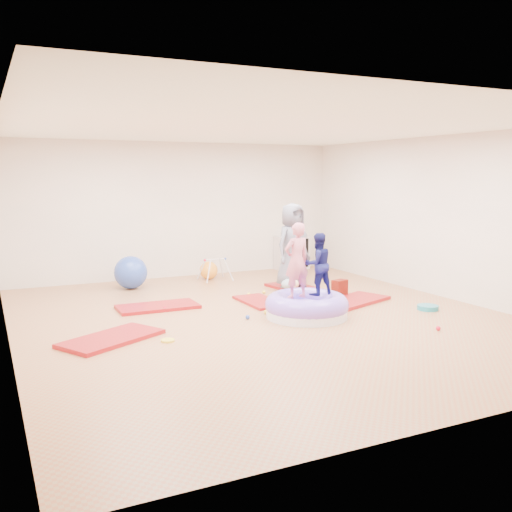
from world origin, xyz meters
name	(u,v)px	position (x,y,z in m)	size (l,w,h in m)	color
room	(265,225)	(0.00, 0.00, 1.40)	(7.01, 8.01, 2.81)	#9F7A4F
gym_mat_front_left	(112,338)	(-2.31, -0.19, 0.03)	(1.31, 0.66, 0.05)	#A4101A
gym_mat_mid_left	(158,307)	(-1.26, 1.32, 0.03)	(1.27, 0.64, 0.05)	#A4101A
gym_mat_center_back	(260,302)	(0.39, 0.96, 0.02)	(1.07, 0.53, 0.04)	#A4101A
gym_mat_right	(353,301)	(1.82, 0.32, 0.03)	(1.32, 0.66, 0.06)	#A4101A
gym_mat_rear_right	(296,288)	(1.51, 1.68, 0.03)	(1.24, 0.62, 0.05)	#A4101A
inflatable_cushion	(307,307)	(0.59, -0.23, 0.15)	(1.26, 1.26, 0.40)	white
child_pink	(297,257)	(0.42, -0.22, 0.92)	(0.41, 0.27, 1.12)	#CF687D
child_navy	(318,261)	(0.81, -0.18, 0.84)	(0.46, 0.36, 0.95)	#12134B
adult_caregiver	(292,246)	(1.41, 1.68, 0.83)	(0.76, 0.50, 1.56)	slate
infant	(291,284)	(1.29, 1.50, 0.16)	(0.35, 0.35, 0.20)	#9FBAC7
ball_pit_balls	(273,309)	(0.32, 0.32, 0.03)	(3.10, 3.32, 0.07)	yellow
exercise_ball_blue	(131,272)	(-1.26, 3.10, 0.31)	(0.62, 0.62, 0.62)	#2A47A9
exercise_ball_orange	(209,270)	(0.41, 3.39, 0.18)	(0.37, 0.37, 0.37)	orange
infant_play_gym	(215,266)	(0.46, 3.15, 0.30)	(0.59, 0.56, 0.45)	beige
cube_shelf	(292,253)	(2.59, 3.79, 0.38)	(0.76, 0.37, 0.76)	beige
balance_disc	(428,308)	(2.57, -0.65, 0.04)	(0.33, 0.33, 0.07)	teal
backpack	(340,289)	(1.84, 0.75, 0.15)	(0.27, 0.17, 0.31)	#A91D0C
yellow_toy	(168,340)	(-1.67, -0.54, 0.01)	(0.18, 0.18, 0.03)	yellow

